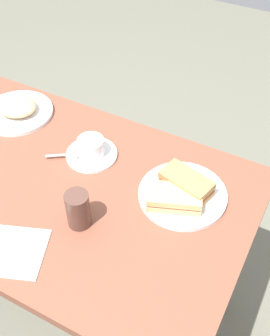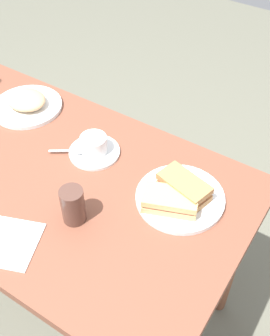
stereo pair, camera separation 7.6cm
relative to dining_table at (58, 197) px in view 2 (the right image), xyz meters
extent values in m
plane|color=#646455|center=(0.00, 0.00, -0.64)|extent=(6.00, 6.00, 0.00)
cube|color=brown|center=(0.00, 0.00, 0.08)|extent=(1.17, 0.70, 0.03)
cylinder|color=brown|center=(-0.52, 0.28, -0.28)|extent=(0.05, 0.05, 0.71)
cylinder|color=brown|center=(0.52, 0.28, -0.28)|extent=(0.05, 0.05, 0.71)
cylinder|color=white|center=(0.36, 0.12, 0.11)|extent=(0.25, 0.25, 0.01)
cube|color=#B27D49|center=(0.36, 0.13, 0.13)|extent=(0.16, 0.11, 0.02)
cube|color=#B1534A|center=(0.36, 0.13, 0.14)|extent=(0.15, 0.10, 0.01)
cube|color=#B6824C|center=(0.36, 0.13, 0.16)|extent=(0.16, 0.11, 0.02)
cube|color=#DDB172|center=(0.36, 0.07, 0.12)|extent=(0.17, 0.13, 0.02)
cube|color=#944E3F|center=(0.36, 0.07, 0.14)|extent=(0.15, 0.12, 0.01)
cube|color=tan|center=(0.36, 0.07, 0.15)|extent=(0.17, 0.13, 0.02)
cylinder|color=white|center=(0.05, 0.14, 0.11)|extent=(0.16, 0.16, 0.01)
cylinder|color=white|center=(0.05, 0.14, 0.14)|extent=(0.08, 0.08, 0.06)
cylinder|color=#A16F44|center=(0.05, 0.14, 0.16)|extent=(0.07, 0.07, 0.01)
torus|color=white|center=(0.02, 0.10, 0.14)|extent=(0.03, 0.04, 0.04)
cube|color=silver|center=(-0.04, 0.08, 0.11)|extent=(0.07, 0.05, 0.00)
ellipsoid|color=silver|center=(0.00, 0.11, 0.11)|extent=(0.03, 0.03, 0.01)
cylinder|color=white|center=(-0.29, 0.20, 0.11)|extent=(0.24, 0.24, 0.01)
ellipsoid|color=#DCAC7A|center=(-0.29, 0.20, 0.14)|extent=(0.15, 0.12, 0.04)
cube|color=white|center=(0.06, -0.25, 0.10)|extent=(0.19, 0.19, 0.00)
cylinder|color=#51332A|center=(0.16, -0.09, 0.16)|extent=(0.06, 0.06, 0.11)
camera|label=1|loc=(0.61, -0.64, 1.01)|focal=45.20mm
camera|label=2|loc=(0.67, -0.60, 1.01)|focal=45.20mm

